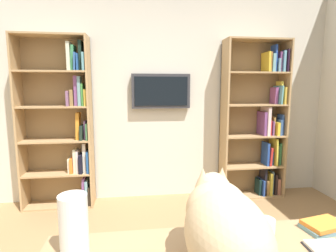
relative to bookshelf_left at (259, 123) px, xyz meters
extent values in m
cube|color=beige|center=(1.29, -0.17, 0.40)|extent=(4.52, 0.06, 2.70)
cube|color=tan|center=(-0.30, 0.02, 0.04)|extent=(0.02, 0.28, 1.99)
cube|color=tan|center=(0.48, 0.02, 0.04)|extent=(0.02, 0.28, 1.99)
cube|color=#93754E|center=(0.09, -0.11, 0.04)|extent=(0.80, 0.01, 1.99)
cube|color=tan|center=(0.09, 0.02, -0.94)|extent=(0.76, 0.27, 0.02)
cube|color=tan|center=(0.09, 0.02, -0.55)|extent=(0.76, 0.27, 0.02)
cube|color=tan|center=(0.09, 0.02, -0.15)|extent=(0.76, 0.27, 0.02)
cube|color=tan|center=(0.09, 0.02, 0.24)|extent=(0.76, 0.27, 0.02)
cube|color=tan|center=(0.09, 0.02, 0.63)|extent=(0.76, 0.27, 0.02)
cube|color=tan|center=(0.09, 0.02, 1.03)|extent=(0.76, 0.27, 0.02)
cube|color=#A4654D|center=(-0.26, 0.02, -0.83)|extent=(0.04, 0.19, 0.21)
cube|color=black|center=(-0.22, 0.02, -0.80)|extent=(0.02, 0.19, 0.27)
cube|color=#688EA4|center=(-0.19, 0.02, -0.78)|extent=(0.03, 0.14, 0.31)
cube|color=gold|center=(-0.15, 0.02, -0.79)|extent=(0.03, 0.23, 0.29)
cube|color=#A1753B|center=(-0.11, 0.04, -0.84)|extent=(0.03, 0.16, 0.19)
cube|color=black|center=(-0.07, 0.03, -0.75)|extent=(0.03, 0.17, 0.36)
cube|color=#284795|center=(-0.04, 0.03, -0.83)|extent=(0.02, 0.22, 0.20)
cube|color=#122928|center=(-0.01, 0.03, -0.83)|extent=(0.03, 0.14, 0.20)
cube|color=#357644|center=(-0.26, 0.01, -0.40)|extent=(0.03, 0.15, 0.28)
cube|color=black|center=(-0.23, 0.03, -0.42)|extent=(0.03, 0.13, 0.25)
cube|color=gold|center=(-0.20, 0.03, -0.36)|extent=(0.03, 0.21, 0.35)
cube|color=#2A4F8C|center=(-0.16, 0.03, -0.45)|extent=(0.03, 0.12, 0.17)
cube|color=#B62A26|center=(-0.13, 0.02, -0.42)|extent=(0.04, 0.22, 0.23)
cube|color=#234494|center=(-0.09, 0.03, -0.39)|extent=(0.03, 0.18, 0.30)
cube|color=#32538E|center=(-0.27, 0.04, -0.01)|extent=(0.03, 0.13, 0.26)
cube|color=#35548A|center=(-0.23, 0.04, -0.05)|extent=(0.03, 0.19, 0.20)
cube|color=yellow|center=(-0.20, 0.04, -0.06)|extent=(0.03, 0.20, 0.17)
cube|color=olive|center=(-0.16, 0.01, -0.03)|extent=(0.02, 0.15, 0.23)
cube|color=#6F437D|center=(-0.14, 0.02, -0.06)|extent=(0.02, 0.20, 0.18)
cube|color=#B32629|center=(-0.11, 0.04, -0.05)|extent=(0.03, 0.12, 0.19)
cube|color=beige|center=(-0.07, 0.03, 0.03)|extent=(0.04, 0.23, 0.36)
cube|color=#74427F|center=(-0.02, 0.02, 0.00)|extent=(0.04, 0.22, 0.30)
cube|color=gold|center=(-0.27, 0.04, 0.36)|extent=(0.03, 0.19, 0.21)
cube|color=gold|center=(-0.23, 0.03, 0.39)|extent=(0.02, 0.14, 0.28)
cube|color=#5A9BA5|center=(-0.21, 0.04, 0.36)|extent=(0.03, 0.23, 0.23)
cube|color=#84457B|center=(-0.17, 0.02, 0.35)|extent=(0.04, 0.15, 0.21)
cube|color=#28172D|center=(-0.27, 0.04, 0.78)|extent=(0.02, 0.20, 0.27)
cube|color=#619AB2|center=(-0.23, 0.04, 0.77)|extent=(0.03, 0.16, 0.26)
cube|color=#84457A|center=(-0.20, 0.02, 0.77)|extent=(0.03, 0.14, 0.25)
cube|color=#658D9F|center=(-0.17, 0.03, 0.72)|extent=(0.03, 0.18, 0.16)
cube|color=#234395|center=(-0.13, 0.03, 0.81)|extent=(0.03, 0.13, 0.33)
cube|color=#699FAF|center=(-0.09, 0.03, 0.75)|extent=(0.04, 0.20, 0.22)
cube|color=olive|center=(-0.06, 0.01, 0.76)|extent=(0.03, 0.20, 0.24)
cube|color=gold|center=(-0.03, 0.03, 0.76)|extent=(0.03, 0.21, 0.24)
cube|color=tan|center=(2.10, 0.02, 0.04)|extent=(0.02, 0.28, 1.99)
cube|color=tan|center=(2.88, 0.02, 0.04)|extent=(0.02, 0.28, 1.99)
cube|color=#93754E|center=(2.49, -0.11, 0.04)|extent=(0.80, 0.01, 1.99)
cube|color=tan|center=(2.49, 0.02, -0.94)|extent=(0.76, 0.27, 0.02)
cube|color=tan|center=(2.49, 0.02, -0.55)|extent=(0.76, 0.27, 0.02)
cube|color=tan|center=(2.49, 0.02, -0.16)|extent=(0.76, 0.27, 0.02)
cube|color=tan|center=(2.49, 0.02, 0.24)|extent=(0.76, 0.27, 0.02)
cube|color=tan|center=(2.49, 0.02, 0.63)|extent=(0.76, 0.27, 0.02)
cube|color=tan|center=(2.49, 0.02, 1.02)|extent=(0.76, 0.27, 0.02)
cube|color=black|center=(2.14, 0.02, -0.82)|extent=(0.02, 0.24, 0.22)
cube|color=#6F9FB1|center=(2.17, 0.03, -0.79)|extent=(0.03, 0.21, 0.29)
cube|color=#764883|center=(2.21, 0.02, -0.77)|extent=(0.04, 0.20, 0.33)
cube|color=gold|center=(2.24, 0.02, -0.85)|extent=(0.03, 0.17, 0.18)
cube|color=#21519A|center=(2.14, 0.04, -0.41)|extent=(0.03, 0.19, 0.25)
cube|color=beige|center=(2.18, 0.01, -0.37)|extent=(0.04, 0.18, 0.35)
cube|color=black|center=(2.22, 0.04, -0.43)|extent=(0.04, 0.21, 0.22)
cube|color=silver|center=(2.26, 0.03, -0.41)|extent=(0.02, 0.17, 0.26)
cube|color=beige|center=(2.29, 0.02, -0.40)|extent=(0.03, 0.15, 0.28)
cube|color=orange|center=(2.33, 0.02, -0.45)|extent=(0.03, 0.20, 0.18)
cube|color=beige|center=(2.36, 0.02, -0.46)|extent=(0.02, 0.14, 0.17)
cube|color=#41794C|center=(2.14, 0.03, -0.05)|extent=(0.02, 0.22, 0.19)
cube|color=#82588A|center=(2.16, 0.01, -0.04)|extent=(0.02, 0.15, 0.22)
cube|color=black|center=(2.20, 0.02, -0.06)|extent=(0.04, 0.23, 0.17)
cube|color=orange|center=(2.24, 0.02, 0.01)|extent=(0.05, 0.13, 0.31)
cube|color=gold|center=(2.14, 0.04, 0.34)|extent=(0.03, 0.17, 0.19)
cube|color=#3D833B|center=(2.17, 0.04, 0.37)|extent=(0.03, 0.14, 0.25)
cube|color=#69959C|center=(2.20, 0.04, 0.41)|extent=(0.03, 0.13, 0.33)
cube|color=#77447B|center=(2.24, 0.02, 0.42)|extent=(0.04, 0.13, 0.34)
cube|color=olive|center=(2.29, 0.04, 0.34)|extent=(0.04, 0.12, 0.18)
cube|color=slate|center=(2.33, 0.04, 0.33)|extent=(0.03, 0.19, 0.17)
cube|color=#5A939C|center=(2.14, 0.04, 0.74)|extent=(0.02, 0.23, 0.20)
cube|color=black|center=(2.17, 0.03, 0.81)|extent=(0.03, 0.16, 0.33)
cube|color=#214E8F|center=(2.20, 0.03, 0.73)|extent=(0.02, 0.22, 0.18)
cube|color=#2E5593|center=(2.23, 0.04, 0.74)|extent=(0.03, 0.22, 0.20)
cube|color=#398350|center=(2.26, 0.03, 0.78)|extent=(0.04, 0.15, 0.28)
cube|color=beige|center=(2.30, 0.04, 0.80)|extent=(0.04, 0.15, 0.31)
cube|color=#333338|center=(1.26, -0.09, 0.41)|extent=(0.72, 0.06, 0.42)
cube|color=black|center=(1.26, -0.05, 0.41)|extent=(0.65, 0.01, 0.35)
ellipsoid|color=#D1B284|center=(1.30, 2.39, -0.05)|extent=(0.27, 0.45, 0.30)
ellipsoid|color=#D1B284|center=(1.30, 2.29, -0.01)|extent=(0.23, 0.25, 0.23)
sphere|color=#D1B284|center=(1.30, 2.23, 0.05)|extent=(0.14, 0.14, 0.14)
cone|color=#D1B284|center=(1.26, 2.23, 0.11)|extent=(0.06, 0.06, 0.08)
cone|color=#D1B284|center=(1.33, 2.23, 0.11)|extent=(0.06, 0.06, 0.08)
cone|color=beige|center=(1.26, 2.24, 0.10)|extent=(0.03, 0.03, 0.05)
cone|color=beige|center=(1.33, 2.24, 0.10)|extent=(0.03, 0.03, 0.05)
cylinder|color=white|center=(1.83, 2.18, -0.08)|extent=(0.11, 0.11, 0.24)
cylinder|color=white|center=(1.05, 2.19, -0.15)|extent=(0.08, 0.08, 0.10)
cube|color=#6699A8|center=(0.73, 2.15, -0.19)|extent=(0.21, 0.14, 0.02)
cube|color=orange|center=(0.74, 2.15, -0.17)|extent=(0.20, 0.15, 0.02)
camera|label=1|loc=(1.59, 3.17, 0.44)|focal=28.18mm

